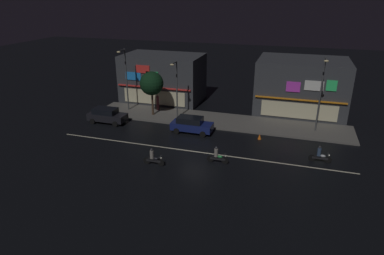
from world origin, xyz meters
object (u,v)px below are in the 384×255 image
parked_car_trailing (107,115)px  motorcycle_following (217,156)px  streetlamp_east (321,89)px  parked_car_near_kerb (191,124)px  motorcycle_lead (153,158)px  streetlamp_west (125,75)px  traffic_cone (260,137)px  streetlamp_mid (176,85)px  pedestrian_on_sidewalk (158,103)px  motorcycle_opposite_lane (320,155)px

parked_car_trailing → motorcycle_following: (14.09, -5.82, -0.24)m
streetlamp_east → motorcycle_following: streetlamp_east is taller
parked_car_near_kerb → motorcycle_lead: bearing=-96.7°
streetlamp_west → traffic_cone: bearing=-13.2°
motorcycle_lead → parked_car_near_kerb: bearing=-101.7°
traffic_cone → motorcycle_following: bearing=-114.8°
parked_car_near_kerb → motorcycle_following: (4.17, -5.92, -0.24)m
streetlamp_east → motorcycle_lead: size_ratio=4.07×
streetlamp_mid → traffic_cone: 10.92m
motorcycle_following → pedestrian_on_sidewalk: bearing=-50.3°
motorcycle_following → motorcycle_opposite_lane: bearing=-164.3°
motorcycle_opposite_lane → traffic_cone: size_ratio=3.45×
streetlamp_mid → parked_car_trailing: (-7.14, -3.25, -3.21)m
streetlamp_mid → parked_car_trailing: 8.48m
traffic_cone → parked_car_trailing: bearing=-178.7°
motorcycle_following → parked_car_trailing: bearing=-25.0°
motorcycle_lead → motorcycle_opposite_lane: bearing=-165.6°
streetlamp_east → motorcycle_opposite_lane: size_ratio=4.07×
parked_car_trailing → motorcycle_following: parked_car_trailing is taller
parked_car_near_kerb → motorcycle_following: size_ratio=2.26×
streetlamp_east → parked_car_trailing: bearing=-169.9°
streetlamp_mid → motorcycle_lead: (1.84, -11.05, -3.45)m
motorcycle_opposite_lane → parked_car_near_kerb: bearing=162.2°
parked_car_near_kerb → motorcycle_lead: 7.95m
motorcycle_following → motorcycle_opposite_lane: size_ratio=1.00×
parked_car_near_kerb → parked_car_trailing: 9.92m
streetlamp_west → streetlamp_mid: streetlamp_west is taller
streetlamp_east → motorcycle_opposite_lane: bearing=-88.8°
pedestrian_on_sidewalk → traffic_cone: pedestrian_on_sidewalk is taller
streetlamp_east → motorcycle_lead: (-13.36, -11.77, -4.03)m
streetlamp_mid → streetlamp_east: 15.23m
parked_car_near_kerb → streetlamp_east: bearing=17.3°
streetlamp_east → motorcycle_lead: bearing=-138.6°
pedestrian_on_sidewalk → motorcycle_following: pedestrian_on_sidewalk is taller
parked_car_near_kerb → motorcycle_opposite_lane: (12.58, -3.14, -0.24)m
parked_car_trailing → traffic_cone: size_ratio=7.82×
streetlamp_east → motorcycle_lead: streetlamp_east is taller
streetlamp_east → parked_car_near_kerb: 13.56m
motorcycle_lead → streetlamp_mid: bearing=-85.5°
streetlamp_east → traffic_cone: size_ratio=14.07×
streetlamp_west → streetlamp_east: 22.00m
parked_car_near_kerb → streetlamp_west: bearing=156.3°
pedestrian_on_sidewalk → parked_car_near_kerb: (6.01, -5.31, -0.21)m
streetlamp_west → motorcycle_following: streetlamp_west is taller
streetlamp_west → traffic_cone: (16.62, -3.90, -4.24)m
streetlamp_mid → motorcycle_opposite_lane: bearing=-22.3°
parked_car_near_kerb → motorcycle_opposite_lane: parked_car_near_kerb is taller
streetlamp_mid → pedestrian_on_sidewalk: size_ratio=3.33×
streetlamp_east → parked_car_trailing: size_ratio=1.80×
streetlamp_west → streetlamp_mid: 6.89m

